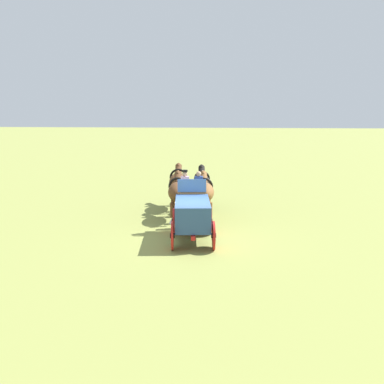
% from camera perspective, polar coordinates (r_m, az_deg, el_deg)
% --- Properties ---
extents(ground_plane, '(220.00, 220.00, 0.00)m').
position_cam_1_polar(ground_plane, '(18.88, 0.06, -6.04)').
color(ground_plane, olive).
extents(show_wagon, '(5.84, 2.00, 2.68)m').
position_cam_1_polar(show_wagon, '(18.76, 0.05, -2.55)').
color(show_wagon, '#2D4C7A').
rests_on(show_wagon, ground).
extents(draft_horse_rear_near, '(3.07, 1.12, 2.18)m').
position_cam_1_polar(draft_horse_rear_near, '(22.28, -1.78, -0.03)').
color(draft_horse_rear_near, brown).
rests_on(draft_horse_rear_near, ground).
extents(draft_horse_rear_off, '(3.09, 1.10, 2.17)m').
position_cam_1_polar(draft_horse_rear_off, '(22.31, 1.56, -0.05)').
color(draft_horse_rear_off, brown).
rests_on(draft_horse_rear_off, ground).
extents(draft_horse_lead_near, '(3.19, 1.19, 2.25)m').
position_cam_1_polar(draft_horse_lead_near, '(24.83, -1.70, 1.18)').
color(draft_horse_lead_near, brown).
rests_on(draft_horse_lead_near, ground).
extents(draft_horse_lead_off, '(3.12, 1.08, 2.17)m').
position_cam_1_polar(draft_horse_lead_off, '(24.87, 1.30, 1.02)').
color(draft_horse_lead_off, black).
rests_on(draft_horse_lead_off, ground).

